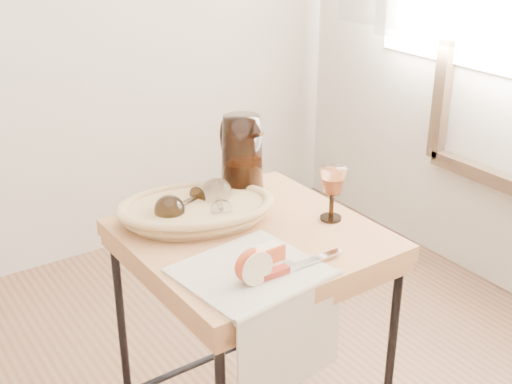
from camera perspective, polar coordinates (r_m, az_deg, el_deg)
side_table at (r=1.91m, az=-0.35°, el=-13.59°), size 0.60×0.60×0.76m
tea_towel at (r=1.53m, az=-0.51°, el=-6.80°), size 0.33×0.31×0.01m
bread_basket at (r=1.76m, az=-5.12°, el=-1.69°), size 0.43×0.36×0.06m
goblet_lying_a at (r=1.74m, az=-6.36°, el=-1.04°), size 0.15×0.11×0.08m
goblet_lying_b at (r=1.75m, az=-3.23°, el=-0.70°), size 0.14×0.16×0.09m
pitcher at (r=1.86m, az=-1.21°, el=2.98°), size 0.21×0.27×0.28m
wine_goblet at (r=1.75m, az=6.52°, el=-0.16°), size 0.09×0.09×0.15m
apple_half at (r=1.47m, az=-0.38°, el=-6.24°), size 0.09×0.05×0.08m
apple_wedge at (r=1.56m, az=0.95°, el=-5.27°), size 0.06×0.03×0.04m
table_knife at (r=1.53m, az=3.23°, el=-6.26°), size 0.25×0.03×0.02m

